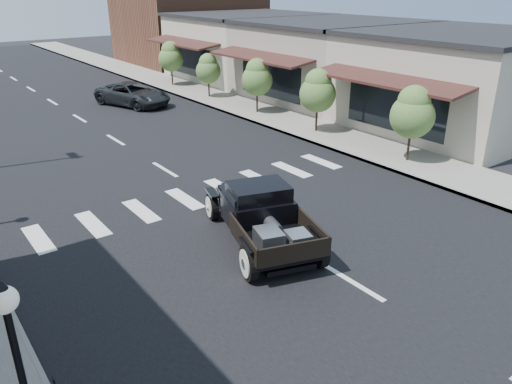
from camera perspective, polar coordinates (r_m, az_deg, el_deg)
ground at (r=14.60m, az=2.34°, el=-5.17°), size 120.00×120.00×0.00m
road at (r=27.14m, az=-18.15°, el=7.13°), size 14.00×80.00×0.02m
road_markings at (r=22.63m, az=-13.83°, el=4.57°), size 12.00×60.00×0.06m
sidewalk_right at (r=30.77m, az=-2.99°, el=10.12°), size 3.00×80.00×0.15m
storefront_near at (r=27.44m, az=22.33°, el=11.56°), size 10.00×9.00×4.50m
storefront_mid at (r=32.94m, az=8.71°, el=14.60°), size 10.00×9.00×4.50m
storefront_far at (r=39.74m, az=-0.85°, el=16.23°), size 10.00×9.00×4.50m
far_building_right at (r=48.29m, az=-7.73°, el=18.71°), size 11.00×10.00×7.00m
small_tree_a at (r=20.90m, az=17.31°, el=7.32°), size 1.76×1.76×2.93m
small_tree_b at (r=24.37m, az=7.01°, el=10.24°), size 1.73×1.73×2.88m
small_tree_c at (r=27.95m, az=0.12°, el=11.97°), size 1.69×1.69×2.82m
small_tree_d at (r=32.11m, az=-5.46°, el=13.06°), size 1.54×1.54×2.57m
small_tree_e at (r=36.29m, az=-9.65°, el=14.22°), size 1.72×1.72×2.86m
hotrod_pickup at (r=13.94m, az=0.61°, el=-2.60°), size 3.68×5.43×1.72m
second_car at (r=31.12m, az=-13.89°, el=10.77°), size 3.73×5.30×1.34m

